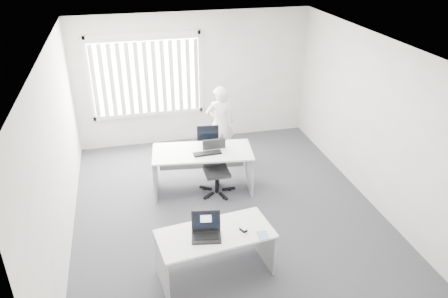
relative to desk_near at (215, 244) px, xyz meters
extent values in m
plane|color=#4A4A51|center=(0.51, 1.34, -0.50)|extent=(6.00, 6.00, 0.00)
cube|color=silver|center=(0.51, 4.34, 0.90)|extent=(5.00, 0.02, 2.80)
cube|color=silver|center=(0.51, -1.66, 0.90)|extent=(5.00, 0.02, 2.80)
cube|color=silver|center=(-1.99, 1.34, 0.90)|extent=(0.02, 6.00, 2.80)
cube|color=silver|center=(3.01, 1.34, 0.90)|extent=(0.02, 6.00, 2.80)
cube|color=silver|center=(0.51, 1.34, 2.30)|extent=(5.00, 6.00, 0.02)
cube|color=silver|center=(-0.49, 4.30, 1.05)|extent=(2.32, 0.06, 1.76)
cube|color=white|center=(0.00, 0.00, 0.18)|extent=(1.60, 0.90, 0.03)
cube|color=#9B9B9E|center=(-0.74, -0.09, -0.17)|extent=(0.12, 0.66, 0.67)
cube|color=#9B9B9E|center=(0.74, 0.09, -0.17)|extent=(0.12, 0.66, 0.67)
cube|color=white|center=(0.25, 2.17, 0.27)|extent=(1.82, 1.03, 0.03)
cube|color=#9B9B9E|center=(-0.58, 2.27, -0.12)|extent=(0.14, 0.75, 0.76)
cube|color=#9B9B9E|center=(1.09, 2.06, -0.12)|extent=(0.14, 0.75, 0.76)
cylinder|color=black|center=(0.48, 2.02, -0.46)|extent=(0.55, 0.55, 0.07)
cylinder|color=black|center=(0.48, 2.02, -0.29)|extent=(0.06, 0.06, 0.42)
cube|color=black|center=(0.48, 2.02, -0.08)|extent=(0.43, 0.43, 0.06)
cube|color=black|center=(0.47, 2.21, 0.22)|extent=(0.40, 0.06, 0.51)
imported|color=silver|center=(0.84, 3.29, 0.28)|extent=(0.58, 0.39, 1.56)
cube|color=white|center=(0.30, -0.06, 0.19)|extent=(0.34, 0.27, 0.00)
cube|color=silver|center=(0.60, -0.20, 0.20)|extent=(0.14, 0.19, 0.01)
cube|color=black|center=(0.32, 2.04, 0.30)|extent=(0.49, 0.18, 0.02)
camera|label=1|loc=(-0.97, -4.51, 3.79)|focal=35.00mm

